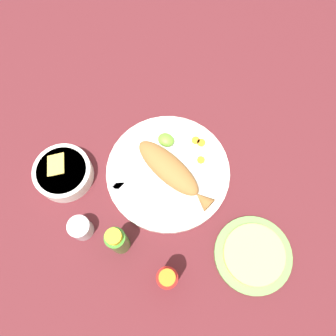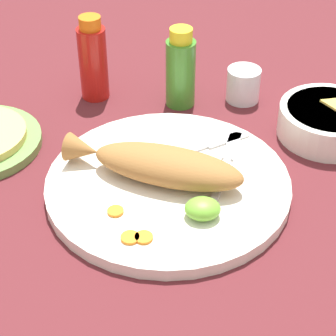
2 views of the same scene
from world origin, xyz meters
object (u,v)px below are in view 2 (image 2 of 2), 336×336
object	(u,v)px
fork_far	(226,163)
guacamole_bowl	(329,120)
hot_sauce_bottle_green	(181,70)
hot_sauce_bottle_red	(93,60)
fried_fish	(159,164)
main_plate	(168,184)
fork_near	(201,148)
salt_cup	(243,87)

from	to	relation	value
fork_far	guacamole_bowl	bearing A→B (deg)	-43.36
hot_sauce_bottle_green	hot_sauce_bottle_red	bearing A→B (deg)	171.21
fried_fish	hot_sauce_bottle_green	xyz separation A→B (m)	(0.03, 0.23, 0.02)
main_plate	hot_sauce_bottle_green	distance (m)	0.24
fried_fish	fork_near	world-z (taller)	fried_fish
fried_fish	salt_cup	world-z (taller)	fried_fish
hot_sauce_bottle_green	guacamole_bowl	world-z (taller)	hot_sauce_bottle_green
hot_sauce_bottle_red	hot_sauce_bottle_green	size ratio (longest dim) A/B	1.07
salt_cup	guacamole_bowl	size ratio (longest dim) A/B	0.37
salt_cup	hot_sauce_bottle_red	bearing A→B (deg)	178.02
hot_sauce_bottle_green	salt_cup	world-z (taller)	hot_sauce_bottle_green
hot_sauce_bottle_red	guacamole_bowl	xyz separation A→B (m)	(0.38, -0.11, -0.04)
fried_fish	guacamole_bowl	size ratio (longest dim) A/B	1.68
hot_sauce_bottle_green	fried_fish	bearing A→B (deg)	-97.58
main_plate	guacamole_bowl	size ratio (longest dim) A/B	2.20
main_plate	fork_near	distance (m)	0.09
main_plate	hot_sauce_bottle_red	distance (m)	0.29
fork_near	fork_far	distance (m)	0.05
salt_cup	guacamole_bowl	xyz separation A→B (m)	(0.12, -0.11, 0.00)
fried_fish	hot_sauce_bottle_green	distance (m)	0.23
fried_fish	fork_far	size ratio (longest dim) A/B	1.43
fork_far	guacamole_bowl	world-z (taller)	guacamole_bowl
fried_fish	hot_sauce_bottle_green	world-z (taller)	hot_sauce_bottle_green
main_plate	fork_far	bearing A→B (deg)	23.43
hot_sauce_bottle_green	guacamole_bowl	distance (m)	0.25
fried_fish	guacamole_bowl	world-z (taller)	fried_fish
fried_fish	fork_far	bearing A→B (deg)	35.80
fork_near	fried_fish	bearing A→B (deg)	-159.70
hot_sauce_bottle_red	hot_sauce_bottle_green	bearing A→B (deg)	-8.79
guacamole_bowl	salt_cup	bearing A→B (deg)	139.55
main_plate	hot_sauce_bottle_green	size ratio (longest dim) A/B	2.50
fork_near	guacamole_bowl	world-z (taller)	guacamole_bowl
hot_sauce_bottle_red	fork_near	bearing A→B (deg)	-45.44
hot_sauce_bottle_red	salt_cup	xyz separation A→B (m)	(0.25, -0.01, -0.04)
salt_cup	guacamole_bowl	world-z (taller)	guacamole_bowl
hot_sauce_bottle_green	fork_near	bearing A→B (deg)	-78.98
fork_near	hot_sauce_bottle_green	bearing A→B (deg)	72.29
hot_sauce_bottle_green	salt_cup	bearing A→B (deg)	7.39
main_plate	hot_sauce_bottle_red	xyz separation A→B (m)	(-0.13, 0.25, 0.06)
fried_fish	salt_cup	distance (m)	0.28
guacamole_bowl	fork_near	bearing A→B (deg)	-161.98
hot_sauce_bottle_red	hot_sauce_bottle_green	world-z (taller)	hot_sauce_bottle_red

